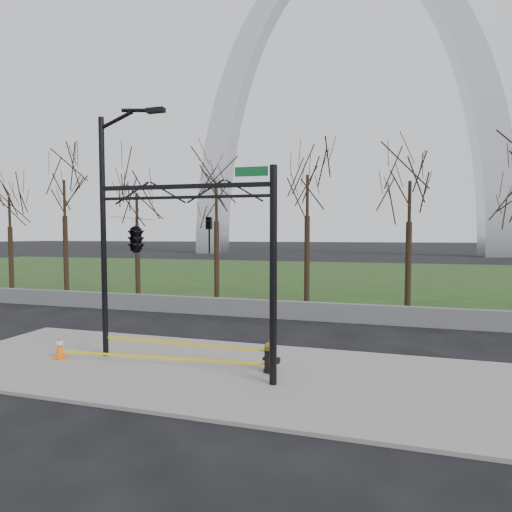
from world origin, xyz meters
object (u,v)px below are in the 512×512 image
(traffic_cone, at_px, (60,347))
(street_light, at_px, (109,219))
(traffic_signal_mast, at_px, (161,235))
(fire_hydrant, at_px, (270,357))

(traffic_cone, height_order, street_light, street_light)
(street_light, bearing_deg, traffic_signal_mast, -24.66)
(fire_hydrant, xyz_separation_m, traffic_signal_mast, (-2.94, -1.10, 3.61))
(fire_hydrant, height_order, street_light, street_light)
(street_light, bearing_deg, traffic_cone, -156.56)
(traffic_cone, relative_size, traffic_signal_mast, 0.12)
(fire_hydrant, distance_m, traffic_signal_mast, 4.78)
(fire_hydrant, height_order, traffic_signal_mast, traffic_signal_mast)
(traffic_cone, distance_m, street_light, 4.54)
(traffic_cone, relative_size, street_light, 0.09)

